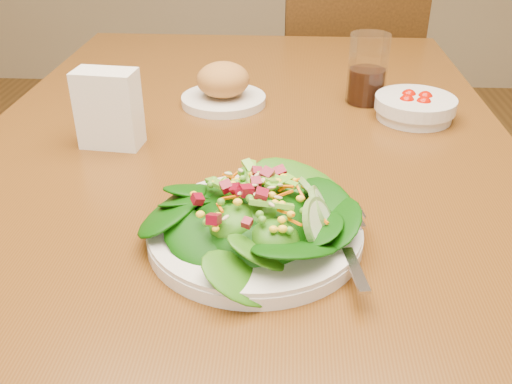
# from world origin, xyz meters

# --- Properties ---
(dining_table) EXTENTS (0.90, 1.40, 0.75)m
(dining_table) POSITION_xyz_m (0.00, 0.00, 0.65)
(dining_table) COLOR #5C3513
(dining_table) RESTS_ON ground_plane
(chair_far) EXTENTS (0.48, 0.48, 0.93)m
(chair_far) POSITION_xyz_m (0.25, 0.96, 0.49)
(chair_far) COLOR #4B2B0D
(chair_far) RESTS_ON ground_plane
(salad_plate) EXTENTS (0.26, 0.26, 0.07)m
(salad_plate) POSITION_xyz_m (0.05, -0.26, 0.78)
(salad_plate) COLOR silver
(salad_plate) RESTS_ON dining_table
(bread_plate) EXTENTS (0.16, 0.16, 0.08)m
(bread_plate) POSITION_xyz_m (-0.05, 0.19, 0.78)
(bread_plate) COLOR silver
(bread_plate) RESTS_ON dining_table
(tomato_bowl) EXTENTS (0.14, 0.14, 0.05)m
(tomato_bowl) POSITION_xyz_m (0.30, 0.14, 0.77)
(tomato_bowl) COLOR silver
(tomato_bowl) RESTS_ON dining_table
(drinking_glass) EXTENTS (0.07, 0.07, 0.13)m
(drinking_glass) POSITION_xyz_m (0.22, 0.22, 0.81)
(drinking_glass) COLOR silver
(drinking_glass) RESTS_ON dining_table
(napkin_holder) EXTENTS (0.10, 0.06, 0.12)m
(napkin_holder) POSITION_xyz_m (-0.21, -0.00, 0.82)
(napkin_holder) COLOR white
(napkin_holder) RESTS_ON dining_table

